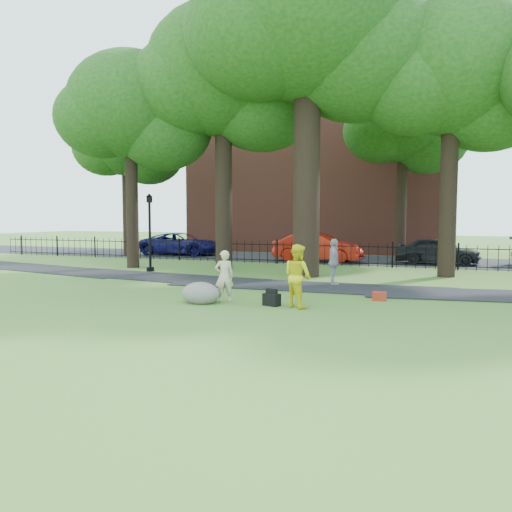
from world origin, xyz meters
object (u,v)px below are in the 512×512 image
at_px(woman, 224,276).
at_px(big_tree, 312,28).
at_px(boulder, 200,292).
at_px(lamppost, 150,233).
at_px(red_sedan, 318,247).
at_px(man, 298,276).

bearing_deg(woman, big_tree, -126.30).
bearing_deg(boulder, big_tree, 80.97).
relative_size(woman, lamppost, 0.43).
height_order(woman, red_sedan, red_sedan).
relative_size(woman, man, 0.87).
height_order(big_tree, lamppost, big_tree).
relative_size(big_tree, lamppost, 4.02).
xyz_separation_m(woman, man, (2.24, -0.03, 0.11)).
xyz_separation_m(woman, red_sedan, (-0.73, 13.95, 0.05)).
xyz_separation_m(big_tree, lamppost, (-7.36, -0.77, -8.39)).
xyz_separation_m(man, lamppost, (-8.97, 6.39, 0.88)).
xyz_separation_m(big_tree, boulder, (-1.20, -7.55, -9.81)).
bearing_deg(woman, lamppost, -74.63).
bearing_deg(big_tree, boulder, -99.03).
distance_m(big_tree, lamppost, 11.19).
distance_m(woman, man, 2.24).
xyz_separation_m(man, red_sedan, (-2.97, 13.98, -0.06)).
bearing_deg(boulder, woman, 36.36).
bearing_deg(woman, boulder, 5.12).
bearing_deg(man, red_sedan, -44.31).
xyz_separation_m(big_tree, woman, (-0.63, -7.13, -9.38)).
bearing_deg(red_sedan, man, -166.54).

